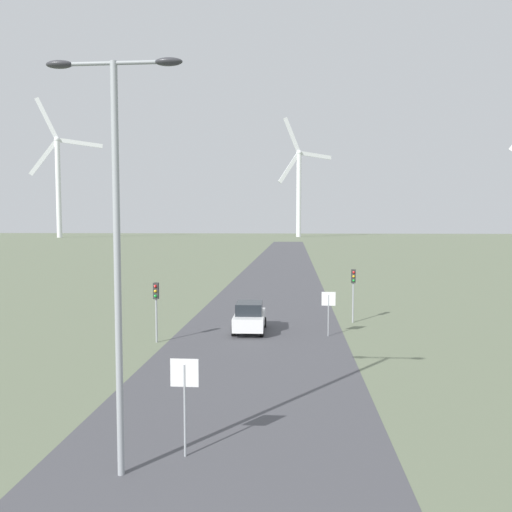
{
  "coord_description": "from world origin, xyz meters",
  "views": [
    {
      "loc": [
        2.03,
        -5.78,
        6.66
      ],
      "look_at": [
        0.0,
        20.7,
        4.88
      ],
      "focal_mm": 35.0,
      "sensor_mm": 36.0,
      "label": 1
    }
  ],
  "objects_px": {
    "streetlamp": "(117,221)",
    "traffic_light_post_near_left": "(156,299)",
    "wind_turbine_far_left": "(58,177)",
    "stop_sign_near": "(185,388)",
    "stop_sign_far": "(328,305)",
    "traffic_light_post_near_right": "(353,284)",
    "wind_turbine_left": "(299,185)",
    "car_approaching": "(250,317)"
  },
  "relations": [
    {
      "from": "stop_sign_far",
      "to": "traffic_light_post_near_right",
      "type": "distance_m",
      "value": 4.65
    },
    {
      "from": "traffic_light_post_near_left",
      "to": "car_approaching",
      "type": "height_order",
      "value": "traffic_light_post_near_left"
    },
    {
      "from": "car_approaching",
      "to": "streetlamp",
      "type": "bearing_deg",
      "value": -96.01
    },
    {
      "from": "traffic_light_post_near_right",
      "to": "car_approaching",
      "type": "distance_m",
      "value": 7.61
    },
    {
      "from": "wind_turbine_left",
      "to": "stop_sign_near",
      "type": "bearing_deg",
      "value": -91.32
    },
    {
      "from": "stop_sign_near",
      "to": "wind_turbine_far_left",
      "type": "bearing_deg",
      "value": 116.71
    },
    {
      "from": "streetlamp",
      "to": "stop_sign_far",
      "type": "height_order",
      "value": "streetlamp"
    },
    {
      "from": "stop_sign_near",
      "to": "traffic_light_post_near_left",
      "type": "bearing_deg",
      "value": 108.93
    },
    {
      "from": "wind_turbine_left",
      "to": "stop_sign_far",
      "type": "bearing_deg",
      "value": -90.0
    },
    {
      "from": "stop_sign_near",
      "to": "car_approaching",
      "type": "distance_m",
      "value": 16.39
    },
    {
      "from": "stop_sign_near",
      "to": "traffic_light_post_near_left",
      "type": "relative_size",
      "value": 0.85
    },
    {
      "from": "traffic_light_post_near_left",
      "to": "car_approaching",
      "type": "distance_m",
      "value": 6.01
    },
    {
      "from": "stop_sign_far",
      "to": "traffic_light_post_near_right",
      "type": "relative_size",
      "value": 0.74
    },
    {
      "from": "streetlamp",
      "to": "traffic_light_post_near_left",
      "type": "relative_size",
      "value": 3.22
    },
    {
      "from": "car_approaching",
      "to": "wind_turbine_far_left",
      "type": "bearing_deg",
      "value": 118.8
    },
    {
      "from": "streetlamp",
      "to": "traffic_light_post_near_left",
      "type": "xyz_separation_m",
      "value": [
        -3.08,
        14.4,
        -4.24
      ]
    },
    {
      "from": "stop_sign_near",
      "to": "traffic_light_post_near_right",
      "type": "bearing_deg",
      "value": 70.41
    },
    {
      "from": "car_approaching",
      "to": "wind_turbine_left",
      "type": "xyz_separation_m",
      "value": [
        4.72,
        203.97,
        23.33
      ]
    },
    {
      "from": "stop_sign_near",
      "to": "traffic_light_post_near_right",
      "type": "xyz_separation_m",
      "value": [
        7.0,
        19.67,
        0.63
      ]
    },
    {
      "from": "streetlamp",
      "to": "wind_turbine_left",
      "type": "distance_m",
      "value": 222.26
    },
    {
      "from": "streetlamp",
      "to": "traffic_light_post_near_left",
      "type": "distance_m",
      "value": 15.32
    },
    {
      "from": "stop_sign_near",
      "to": "traffic_light_post_near_right",
      "type": "relative_size",
      "value": 0.8
    },
    {
      "from": "stop_sign_far",
      "to": "streetlamp",
      "type": "bearing_deg",
      "value": -111.49
    },
    {
      "from": "stop_sign_near",
      "to": "stop_sign_far",
      "type": "bearing_deg",
      "value": 71.83
    },
    {
      "from": "traffic_light_post_near_left",
      "to": "traffic_light_post_near_right",
      "type": "bearing_deg",
      "value": 29.06
    },
    {
      "from": "traffic_light_post_near_left",
      "to": "wind_turbine_far_left",
      "type": "distance_m",
      "value": 212.9
    },
    {
      "from": "streetlamp",
      "to": "traffic_light_post_near_left",
      "type": "height_order",
      "value": "streetlamp"
    },
    {
      "from": "streetlamp",
      "to": "wind_turbine_far_left",
      "type": "bearing_deg",
      "value": 116.25
    },
    {
      "from": "streetlamp",
      "to": "stop_sign_near",
      "type": "relative_size",
      "value": 3.79
    },
    {
      "from": "stop_sign_near",
      "to": "wind_turbine_left",
      "type": "height_order",
      "value": "wind_turbine_left"
    },
    {
      "from": "wind_turbine_far_left",
      "to": "traffic_light_post_near_left",
      "type": "bearing_deg",
      "value": -62.77
    },
    {
      "from": "car_approaching",
      "to": "wind_turbine_left",
      "type": "bearing_deg",
      "value": 88.68
    },
    {
      "from": "car_approaching",
      "to": "wind_turbine_left",
      "type": "distance_m",
      "value": 205.36
    },
    {
      "from": "traffic_light_post_near_left",
      "to": "traffic_light_post_near_right",
      "type": "height_order",
      "value": "traffic_light_post_near_right"
    },
    {
      "from": "wind_turbine_far_left",
      "to": "wind_turbine_left",
      "type": "height_order",
      "value": "wind_turbine_far_left"
    },
    {
      "from": "stop_sign_far",
      "to": "wind_turbine_left",
      "type": "relative_size",
      "value": 0.05
    },
    {
      "from": "wind_turbine_far_left",
      "to": "streetlamp",
      "type": "bearing_deg",
      "value": -63.75
    },
    {
      "from": "wind_turbine_far_left",
      "to": "wind_turbine_left",
      "type": "distance_m",
      "value": 108.11
    },
    {
      "from": "streetlamp",
      "to": "stop_sign_far",
      "type": "bearing_deg",
      "value": 68.51
    },
    {
      "from": "streetlamp",
      "to": "car_approaching",
      "type": "bearing_deg",
      "value": 83.99
    },
    {
      "from": "car_approaching",
      "to": "wind_turbine_left",
      "type": "relative_size",
      "value": 0.08
    },
    {
      "from": "stop_sign_near",
      "to": "traffic_light_post_near_right",
      "type": "distance_m",
      "value": 20.89
    }
  ]
}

